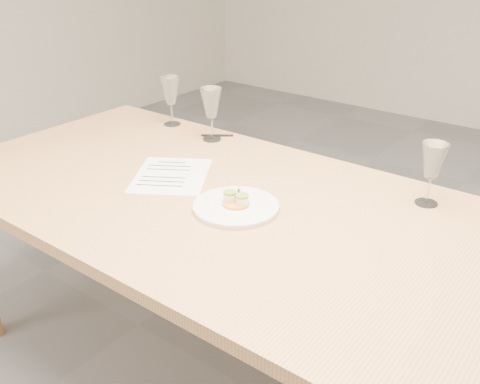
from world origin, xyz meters
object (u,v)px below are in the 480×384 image
Objects in this scene: wine_glass_1 at (211,104)px; wine_glass_0 at (170,91)px; ballpoint_pen at (217,135)px; recipe_sheet at (171,175)px; wine_glass_2 at (433,162)px; dining_table at (272,235)px; dinner_plate at (236,206)px.

wine_glass_0 is at bearing 171.06° from wine_glass_1.
ballpoint_pen is at bearing 0.24° from wine_glass_0.
ballpoint_pen reaches higher than recipe_sheet.
wine_glass_1 is 1.07× the size of wine_glass_2.
recipe_sheet is at bearing -157.41° from wine_glass_2.
wine_glass_1 is at bearing 145.53° from dining_table.
wine_glass_2 is at bearing -9.43° from recipe_sheet.
wine_glass_1 is at bearing -117.89° from ballpoint_pen.
dinner_plate is 0.86m from wine_glass_0.
ballpoint_pen is 0.56× the size of wine_glass_2.
wine_glass_0 is 0.99× the size of wine_glass_1.
recipe_sheet reaches higher than dining_table.
dinner_plate is 1.32× the size of wine_glass_2.
recipe_sheet is 3.50× the size of ballpoint_pen.
recipe_sheet is at bearing -109.96° from ballpoint_pen.
dinner_plate is at bearing -160.88° from dining_table.
dining_table is at bearing 19.12° from dinner_plate.
wine_glass_1 reaches higher than ballpoint_pen.
wine_glass_0 is at bearing 143.16° from ballpoint_pen.
dinner_plate is at bearing -42.81° from recipe_sheet.
dining_table is at bearing -34.47° from wine_glass_1.
wine_glass_1 is (-0.56, 0.38, 0.22)m from dining_table.
dinner_plate is 2.34× the size of ballpoint_pen.
dining_table is 0.71m from ballpoint_pen.
wine_glass_2 is at bearing -3.75° from wine_glass_0.
ballpoint_pen is (-0.56, 0.42, 0.07)m from dining_table.
wine_glass_2 is at bearing 41.04° from dinner_plate.
dinner_plate is at bearing -43.16° from wine_glass_1.
dinner_plate reaches higher than recipe_sheet.
dinner_plate is at bearing -82.54° from ballpoint_pen.
wine_glass_2 is (0.44, 0.39, 0.13)m from dinner_plate.
wine_glass_2 is (0.90, -0.08, 0.13)m from ballpoint_pen.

